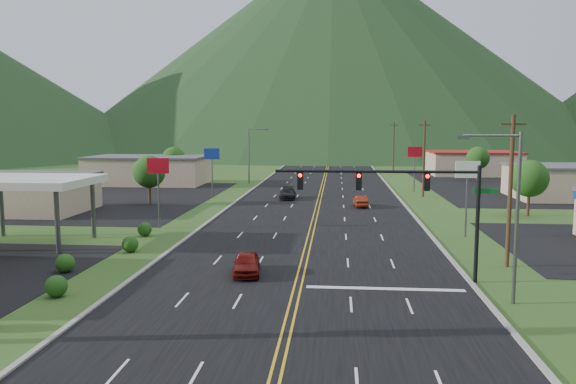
# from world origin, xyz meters

# --- Properties ---
(ground) EXTENTS (500.00, 500.00, 0.00)m
(ground) POSITION_xyz_m (0.00, 0.00, 0.00)
(ground) COLOR #274016
(ground) RESTS_ON ground
(road) EXTENTS (20.00, 460.00, 0.04)m
(road) POSITION_xyz_m (0.00, 0.00, 0.00)
(road) COLOR black
(road) RESTS_ON ground
(curb_west) EXTENTS (0.30, 460.00, 0.14)m
(curb_west) POSITION_xyz_m (-10.15, 0.00, 0.00)
(curb_west) COLOR gray
(curb_west) RESTS_ON ground
(traffic_signal) EXTENTS (13.10, 0.43, 7.00)m
(traffic_signal) POSITION_xyz_m (6.48, 14.00, 5.33)
(traffic_signal) COLOR black
(traffic_signal) RESTS_ON ground
(streetlight_east) EXTENTS (3.28, 0.25, 9.00)m
(streetlight_east) POSITION_xyz_m (11.18, 10.00, 5.18)
(streetlight_east) COLOR #59595E
(streetlight_east) RESTS_ON ground
(streetlight_west) EXTENTS (3.28, 0.25, 9.00)m
(streetlight_west) POSITION_xyz_m (-11.68, 70.00, 5.18)
(streetlight_west) COLOR #59595E
(streetlight_west) RESTS_ON ground
(gas_canopy) EXTENTS (10.00, 8.00, 5.30)m
(gas_canopy) POSITION_xyz_m (-22.00, 22.00, 4.87)
(gas_canopy) COLOR white
(gas_canopy) RESTS_ON ground
(building_west_mid) EXTENTS (14.40, 10.40, 4.10)m
(building_west_mid) POSITION_xyz_m (-32.00, 38.00, 2.27)
(building_west_mid) COLOR #CFB390
(building_west_mid) RESTS_ON ground
(building_west_far) EXTENTS (18.40, 11.40, 4.50)m
(building_west_far) POSITION_xyz_m (-28.00, 68.00, 2.26)
(building_west_far) COLOR #CFB390
(building_west_far) RESTS_ON ground
(building_east_mid) EXTENTS (14.40, 11.40, 4.30)m
(building_east_mid) POSITION_xyz_m (32.00, 55.00, 2.16)
(building_east_mid) COLOR #CFB390
(building_east_mid) RESTS_ON ground
(building_east_far) EXTENTS (16.40, 12.40, 4.50)m
(building_east_far) POSITION_xyz_m (28.00, 90.00, 2.26)
(building_east_far) COLOR #CFB390
(building_east_far) RESTS_ON ground
(pole_sign_west_a) EXTENTS (2.00, 0.18, 6.40)m
(pole_sign_west_a) POSITION_xyz_m (-14.00, 30.00, 5.05)
(pole_sign_west_a) COLOR #59595E
(pole_sign_west_a) RESTS_ON ground
(pole_sign_west_b) EXTENTS (2.00, 0.18, 6.40)m
(pole_sign_west_b) POSITION_xyz_m (-14.00, 52.00, 5.05)
(pole_sign_west_b) COLOR #59595E
(pole_sign_west_b) RESTS_ON ground
(pole_sign_east_a) EXTENTS (2.00, 0.18, 6.40)m
(pole_sign_east_a) POSITION_xyz_m (13.00, 28.00, 5.05)
(pole_sign_east_a) COLOR #59595E
(pole_sign_east_a) RESTS_ON ground
(pole_sign_east_b) EXTENTS (2.00, 0.18, 6.40)m
(pole_sign_east_b) POSITION_xyz_m (13.00, 60.00, 5.05)
(pole_sign_east_b) COLOR #59595E
(pole_sign_east_b) RESTS_ON ground
(tree_west_a) EXTENTS (3.84, 3.84, 5.82)m
(tree_west_a) POSITION_xyz_m (-20.00, 45.00, 3.89)
(tree_west_a) COLOR #382314
(tree_west_a) RESTS_ON ground
(tree_west_b) EXTENTS (3.84, 3.84, 5.82)m
(tree_west_b) POSITION_xyz_m (-25.00, 72.00, 3.89)
(tree_west_b) COLOR #382314
(tree_west_b) RESTS_ON ground
(tree_east_a) EXTENTS (3.84, 3.84, 5.82)m
(tree_east_a) POSITION_xyz_m (22.00, 40.00, 3.89)
(tree_east_a) COLOR #382314
(tree_east_a) RESTS_ON ground
(tree_east_b) EXTENTS (3.84, 3.84, 5.82)m
(tree_east_b) POSITION_xyz_m (26.00, 78.00, 3.89)
(tree_east_b) COLOR #382314
(tree_east_b) RESTS_ON ground
(utility_pole_a) EXTENTS (1.60, 0.28, 10.00)m
(utility_pole_a) POSITION_xyz_m (13.50, 18.00, 5.13)
(utility_pole_a) COLOR #382314
(utility_pole_a) RESTS_ON ground
(utility_pole_b) EXTENTS (1.60, 0.28, 10.00)m
(utility_pole_b) POSITION_xyz_m (13.50, 55.00, 5.13)
(utility_pole_b) COLOR #382314
(utility_pole_b) RESTS_ON ground
(utility_pole_c) EXTENTS (1.60, 0.28, 10.00)m
(utility_pole_c) POSITION_xyz_m (13.50, 95.00, 5.13)
(utility_pole_c) COLOR #382314
(utility_pole_c) RESTS_ON ground
(utility_pole_d) EXTENTS (1.60, 0.28, 10.00)m
(utility_pole_d) POSITION_xyz_m (13.50, 135.00, 5.13)
(utility_pole_d) COLOR #382314
(utility_pole_d) RESTS_ON ground
(mountain_n) EXTENTS (220.00, 220.00, 85.00)m
(mountain_n) POSITION_xyz_m (0.00, 220.00, 42.50)
(mountain_n) COLOR #173217
(mountain_n) RESTS_ON ground
(car_red_near) EXTENTS (2.13, 4.24, 1.39)m
(car_red_near) POSITION_xyz_m (-3.39, 14.52, 0.69)
(car_red_near) COLOR #620E0A
(car_red_near) RESTS_ON ground
(car_dark_mid) EXTENTS (2.18, 4.96, 1.42)m
(car_dark_mid) POSITION_xyz_m (-4.04, 51.25, 0.71)
(car_dark_mid) COLOR black
(car_dark_mid) RESTS_ON ground
(car_red_far) EXTENTS (1.66, 3.95, 1.27)m
(car_red_far) POSITION_xyz_m (4.93, 44.93, 0.63)
(car_red_far) COLOR maroon
(car_red_far) RESTS_ON ground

